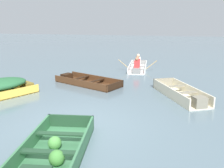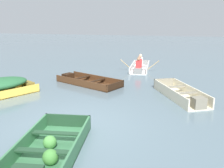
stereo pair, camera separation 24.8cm
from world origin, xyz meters
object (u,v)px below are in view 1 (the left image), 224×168
at_px(skiff_cream_near_moored, 182,94).
at_px(rowboat_white_with_crew, 138,66).
at_px(dinghy_green_foreground, 54,152).
at_px(skiff_yellow_far_moored, 0,86).
at_px(skiff_dark_varnish_mid_moored, 86,82).

xyz_separation_m(skiff_cream_near_moored, rowboat_white_with_crew, (-2.29, 4.97, 0.07)).
xyz_separation_m(dinghy_green_foreground, skiff_yellow_far_moored, (-3.98, 3.64, 0.25)).
relative_size(dinghy_green_foreground, skiff_yellow_far_moored, 1.00).
distance_m(skiff_yellow_far_moored, rowboat_white_with_crew, 7.73).
relative_size(skiff_dark_varnish_mid_moored, skiff_yellow_far_moored, 1.15).
xyz_separation_m(skiff_yellow_far_moored, rowboat_white_with_crew, (4.53, 6.27, -0.17)).
relative_size(dinghy_green_foreground, skiff_dark_varnish_mid_moored, 0.87).
distance_m(dinghy_green_foreground, skiff_cream_near_moored, 5.70).
bearing_deg(skiff_cream_near_moored, skiff_yellow_far_moored, -169.18).
bearing_deg(rowboat_white_with_crew, skiff_yellow_far_moored, -125.83).
relative_size(skiff_yellow_far_moored, rowboat_white_with_crew, 0.95).
xyz_separation_m(dinghy_green_foreground, skiff_cream_near_moored, (2.84, 4.95, 0.01)).
distance_m(dinghy_green_foreground, skiff_yellow_far_moored, 5.40).
xyz_separation_m(skiff_dark_varnish_mid_moored, skiff_yellow_far_moored, (-2.59, -2.57, 0.29)).
bearing_deg(rowboat_white_with_crew, skiff_cream_near_moored, -65.23).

